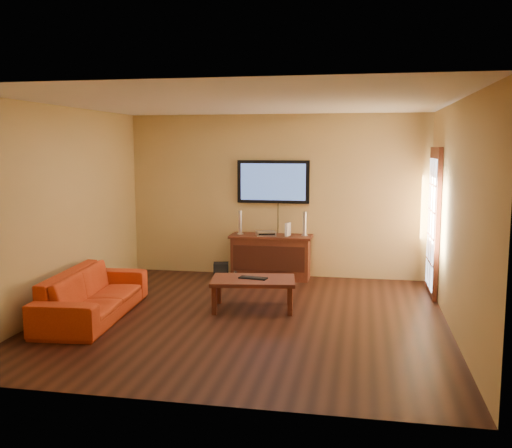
% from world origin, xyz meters
% --- Properties ---
extents(ground_plane, '(5.00, 5.00, 0.00)m').
position_xyz_m(ground_plane, '(0.00, 0.00, 0.00)').
color(ground_plane, black).
rests_on(ground_plane, ground).
extents(room_walls, '(5.00, 5.00, 5.00)m').
position_xyz_m(room_walls, '(0.00, 0.62, 1.69)').
color(room_walls, tan).
rests_on(room_walls, ground).
extents(french_door, '(0.07, 1.02, 2.22)m').
position_xyz_m(french_door, '(2.46, 1.70, 1.05)').
color(french_door, '#451B0F').
rests_on(french_door, ground).
extents(media_console, '(1.35, 0.51, 0.72)m').
position_xyz_m(media_console, '(-0.04, 2.24, 0.36)').
color(media_console, '#451B0F').
rests_on(media_console, ground).
extents(television, '(1.21, 0.08, 0.71)m').
position_xyz_m(television, '(-0.04, 2.45, 1.59)').
color(television, black).
rests_on(television, ground).
extents(coffee_table, '(1.18, 0.81, 0.42)m').
position_xyz_m(coffee_table, '(0.02, 0.39, 0.37)').
color(coffee_table, '#451B0F').
rests_on(coffee_table, ground).
extents(sofa, '(0.75, 2.09, 0.80)m').
position_xyz_m(sofa, '(-1.92, -0.33, 0.40)').
color(sofa, '#C33A15').
rests_on(sofa, ground).
extents(speaker_left, '(0.11, 0.11, 0.39)m').
position_xyz_m(speaker_left, '(-0.56, 2.26, 0.90)').
color(speaker_left, silver).
rests_on(speaker_left, media_console).
extents(speaker_right, '(0.11, 0.11, 0.39)m').
position_xyz_m(speaker_right, '(0.51, 2.27, 0.90)').
color(speaker_right, silver).
rests_on(speaker_right, media_console).
extents(av_receiver, '(0.37, 0.31, 0.07)m').
position_xyz_m(av_receiver, '(-0.12, 2.19, 0.76)').
color(av_receiver, silver).
rests_on(av_receiver, media_console).
extents(game_console, '(0.08, 0.16, 0.22)m').
position_xyz_m(game_console, '(0.24, 2.22, 0.83)').
color(game_console, white).
rests_on(game_console, media_console).
extents(subwoofer, '(0.29, 0.29, 0.24)m').
position_xyz_m(subwoofer, '(-0.87, 2.14, 0.12)').
color(subwoofer, black).
rests_on(subwoofer, ground).
extents(bottle, '(0.07, 0.07, 0.20)m').
position_xyz_m(bottle, '(-0.56, 1.83, 0.09)').
color(bottle, white).
rests_on(bottle, ground).
extents(keyboard, '(0.39, 0.20, 0.02)m').
position_xyz_m(keyboard, '(0.02, 0.39, 0.43)').
color(keyboard, black).
rests_on(keyboard, coffee_table).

